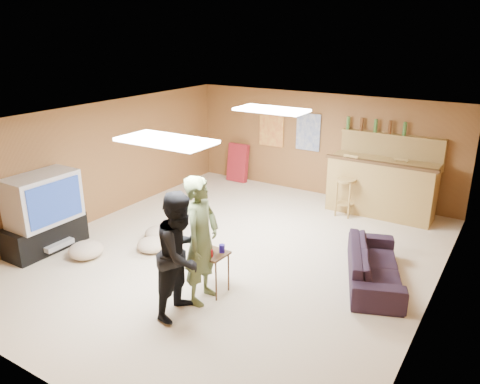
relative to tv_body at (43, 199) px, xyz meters
The scene contains 32 objects.
ground 3.18m from the tv_body, 29.51° to the left, with size 7.00×7.00×0.00m, color beige.
ceiling 3.31m from the tv_body, 29.51° to the left, with size 6.00×7.00×0.02m, color silver.
wall_back 5.66m from the tv_body, 62.08° to the left, with size 6.00×0.02×2.20m, color brown.
wall_front 3.33m from the tv_body, 37.04° to the right, with size 6.00×0.02×2.20m, color brown.
wall_left 1.55m from the tv_body, 103.13° to the left, with size 0.02×7.00×2.20m, color brown.
wall_right 5.85m from the tv_body, 14.87° to the left, with size 0.02×7.00×2.20m, color brown.
tv_stand 0.65m from the tv_body, behind, with size 0.55×1.30×0.50m, color black.
dvd_box 0.76m from the tv_body, ahead, with size 0.35×0.50×0.08m, color #B2B2B7.
tv_body is the anchor object (origin of this frame).
tv_screen 0.31m from the tv_body, ahead, with size 0.02×0.95×0.65m, color navy.
bar_counter 6.09m from the tv_body, 47.00° to the left, with size 2.00×0.60×1.10m, color olive.
bar_lip 5.91m from the tv_body, 45.34° to the left, with size 2.10×0.12×0.05m, color #3F2814.
bar_shelf 6.45m from the tv_body, 49.74° to the left, with size 2.00×0.18×0.05m, color olive.
bar_backing 6.44m from the tv_body, 49.85° to the left, with size 2.00×0.14×0.60m, color olive.
poster_left 5.19m from the tv_body, 73.70° to the left, with size 0.60×0.03×0.85m, color #BF3F26.
poster_right 5.51m from the tv_body, 64.65° to the left, with size 0.55×0.03×0.80m, color #334C99.
folding_chair_stack 4.86m from the tv_body, 82.29° to the left, with size 0.50×0.14×0.90m, color maroon.
ceiling_panel_front 2.94m from the tv_body, ahead, with size 1.20×0.60×0.04m, color white.
ceiling_panel_back 3.99m from the tv_body, 45.54° to the left, with size 1.20×0.60×0.04m, color white.
person_olive 3.03m from the tv_body, ahead, with size 0.63×0.42×1.74m, color #526038.
person_black 3.01m from the tv_body, ahead, with size 0.80×0.62×1.64m, color black.
sofa 5.22m from the tv_body, 20.68° to the left, with size 1.78×0.70×0.52m, color black.
tray_table 3.09m from the tv_body, ahead, with size 0.47×0.37×0.60m, color #3F2814.
cup_red_near 2.92m from the tv_body, ahead, with size 0.08×0.08×0.11m, color #AD0B10.
cup_red_far 3.11m from the tv_body, ahead, with size 0.08×0.08×0.10m, color #AD0B10.
cup_blue 3.19m from the tv_body, ahead, with size 0.08×0.08×0.11m, color navy.
bar_stool_left 5.41m from the tv_body, 48.35° to the left, with size 0.43×0.43×1.34m, color olive, non-canonical shape.
bar_stool_right 6.22m from the tv_body, 44.21° to the left, with size 0.39×0.39×1.23m, color olive, non-canonical shape.
cushion_near_tv 1.88m from the tv_body, 30.75° to the left, with size 0.49×0.49×0.22m, color tan.
cushion_mid 1.96m from the tv_body, 46.40° to the left, with size 0.48×0.48×0.21m, color tan.
cushion_far 1.07m from the tv_body, 11.02° to the left, with size 0.55×0.55×0.25m, color tan.
bottle_row 6.24m from the tv_body, 52.02° to the left, with size 1.20×0.08×0.26m, color #3F7233, non-canonical shape.
Camera 1 is at (3.73, -5.76, 3.46)m, focal length 35.00 mm.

